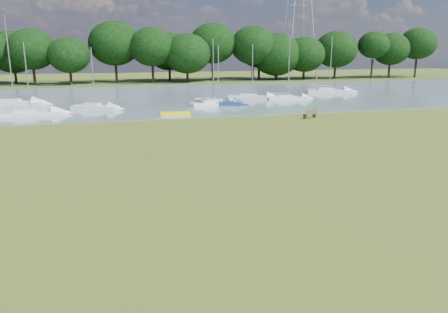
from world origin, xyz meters
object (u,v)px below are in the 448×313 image
object	(u,v)px
kayak	(175,113)
sailboat_1	(329,90)
sailboat_9	(218,102)
sailboat_0	(14,102)
sailboat_8	(94,106)
sailboat_5	(287,97)
riverbank_bench	(310,114)
sailboat_7	(213,102)
sailboat_4	(251,96)
sailboat_3	(30,112)

from	to	relation	value
kayak	sailboat_1	world-z (taller)	sailboat_1
sailboat_1	sailboat_9	bearing A→B (deg)	-135.70
sailboat_0	sailboat_8	size ratio (longest dim) A/B	1.53
sailboat_5	sailboat_9	bearing A→B (deg)	-157.57
sailboat_5	sailboat_8	xyz separation A→B (m)	(-25.51, -3.37, 0.02)
sailboat_0	sailboat_1	world-z (taller)	sailboat_0
kayak	sailboat_1	distance (m)	31.98
sailboat_8	kayak	bearing A→B (deg)	-14.25
sailboat_0	riverbank_bench	bearing A→B (deg)	-18.29
sailboat_0	sailboat_9	size ratio (longest dim) A/B	1.48
kayak	sailboat_7	size ratio (longest dim) A/B	0.40
sailboat_9	kayak	bearing A→B (deg)	-116.05
sailboat_9	sailboat_5	bearing A→B (deg)	34.13
kayak	sailboat_7	xyz separation A→B (m)	(5.78, 6.65, 0.24)
riverbank_bench	kayak	world-z (taller)	riverbank_bench
kayak	sailboat_7	distance (m)	8.82
sailboat_1	sailboat_5	world-z (taller)	sailboat_1
riverbank_bench	sailboat_9	xyz separation A→B (m)	(-6.49, 12.43, 0.01)
sailboat_4	sailboat_0	bearing A→B (deg)	-158.23
kayak	sailboat_9	bearing A→B (deg)	48.89
sailboat_4	sailboat_8	distance (m)	21.66
kayak	sailboat_3	size ratio (longest dim) A/B	0.43
kayak	sailboat_4	bearing A→B (deg)	46.03
sailboat_1	sailboat_0	bearing A→B (deg)	-156.38
sailboat_8	sailboat_9	size ratio (longest dim) A/B	0.97
riverbank_bench	kayak	bearing A→B (deg)	135.18
sailboat_8	sailboat_1	bearing A→B (deg)	39.59
riverbank_bench	sailboat_3	world-z (taller)	sailboat_3
sailboat_0	sailboat_5	xyz separation A→B (m)	(35.15, -2.86, -0.11)
riverbank_bench	sailboat_5	size ratio (longest dim) A/B	0.19
sailboat_7	sailboat_9	xyz separation A→B (m)	(0.65, 0.05, 0.04)
sailboat_5	sailboat_9	xyz separation A→B (m)	(-10.71, -3.14, 0.03)
sailboat_4	sailboat_8	world-z (taller)	sailboat_4
sailboat_3	sailboat_9	xyz separation A→B (m)	(21.28, 3.20, 0.04)
sailboat_4	sailboat_3	bearing A→B (deg)	-139.72
sailboat_9	sailboat_0	bearing A→B (deg)	-175.99
kayak	sailboat_1	bearing A→B (deg)	34.34
sailboat_0	sailboat_5	bearing A→B (deg)	7.85
riverbank_bench	sailboat_7	bearing A→B (deg)	99.09
sailboat_0	sailboat_3	bearing A→B (deg)	-58.60
kayak	sailboat_5	distance (m)	19.77
sailboat_4	sailboat_9	distance (m)	8.07
sailboat_3	sailboat_4	world-z (taller)	sailboat_3
sailboat_4	sailboat_7	bearing A→B (deg)	-119.27
sailboat_3	sailboat_9	world-z (taller)	sailboat_3
riverbank_bench	sailboat_0	bearing A→B (deg)	128.32
sailboat_5	sailboat_3	bearing A→B (deg)	-162.69
kayak	sailboat_8	distance (m)	10.57
sailboat_4	sailboat_8	xyz separation A→B (m)	(-20.97, -5.42, 0.01)
kayak	sailboat_4	distance (m)	17.33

